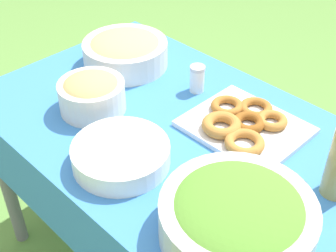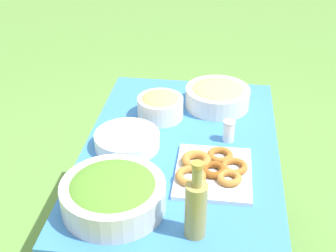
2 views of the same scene
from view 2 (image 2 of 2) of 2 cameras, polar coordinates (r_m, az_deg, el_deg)
picnic_table at (r=1.97m, az=1.53°, el=-5.12°), size 1.23×0.79×0.72m
salad_bowl at (r=1.59m, az=-6.70°, el=-8.12°), size 0.36×0.36×0.12m
pasta_bowl at (r=2.19m, az=6.05°, el=3.77°), size 0.30×0.30×0.11m
donut_platter at (r=1.76m, az=5.38°, el=-5.30°), size 0.33×0.29×0.05m
plate_stack at (r=1.91m, az=-5.00°, el=-1.74°), size 0.27×0.27×0.06m
olive_oil_bottle at (r=1.46m, az=3.42°, el=-9.88°), size 0.07×0.07×0.28m
bread_bowl at (r=2.09m, az=-0.94°, el=2.55°), size 0.21×0.21×0.12m
salt_shaker at (r=1.94m, az=7.42°, el=-0.60°), size 0.05×0.05×0.09m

